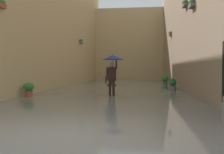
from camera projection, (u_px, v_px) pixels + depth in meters
name	position (u px, v px, depth m)	size (l,w,h in m)	color
ground_plane	(119.00, 90.00, 17.69)	(63.31, 63.31, 0.00)	gray
flood_water	(119.00, 89.00, 17.69)	(8.71, 31.32, 0.14)	slate
building_facade_right	(50.00, 4.00, 18.08)	(2.04, 29.32, 11.94)	tan
building_facade_far	(130.00, 45.00, 31.02)	(11.51, 1.80, 8.53)	tan
person_wading	(112.00, 67.00, 12.38)	(1.04, 1.04, 2.14)	#2D2319
potted_plant_near_right	(29.00, 90.00, 11.98)	(0.49, 0.49, 0.78)	brown
potted_plant_far_left	(165.00, 80.00, 22.04)	(0.58, 0.58, 0.88)	#66605B
potted_plant_mid_left	(173.00, 85.00, 15.76)	(0.39, 0.39, 0.83)	#66605B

